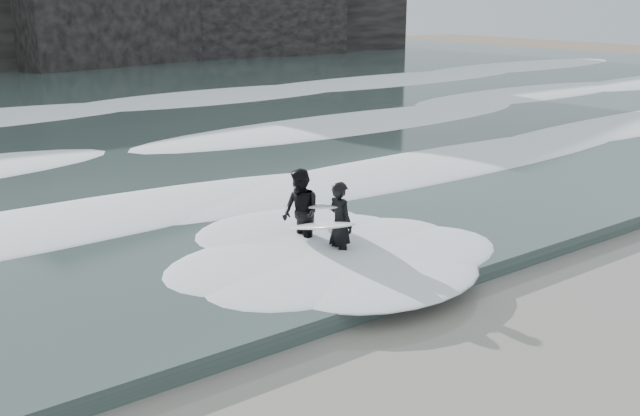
# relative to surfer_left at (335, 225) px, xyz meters

# --- Properties ---
(ground) EXTENTS (120.00, 120.00, 0.00)m
(ground) POSITION_rel_surfer_left_xyz_m (0.74, -5.12, -0.79)
(ground) COLOR #85664F
(ground) RESTS_ON ground
(sea) EXTENTS (90.00, 52.00, 0.30)m
(sea) POSITION_rel_surfer_left_xyz_m (0.74, 23.88, -0.64)
(sea) COLOR #354443
(sea) RESTS_ON ground
(foam_near) EXTENTS (60.00, 3.20, 0.20)m
(foam_near) POSITION_rel_surfer_left_xyz_m (0.74, 3.88, -0.39)
(foam_near) COLOR white
(foam_near) RESTS_ON sea
(foam_mid) EXTENTS (60.00, 4.00, 0.24)m
(foam_mid) POSITION_rel_surfer_left_xyz_m (0.74, 10.88, -0.37)
(foam_mid) COLOR white
(foam_mid) RESTS_ON sea
(foam_far) EXTENTS (60.00, 4.80, 0.30)m
(foam_far) POSITION_rel_surfer_left_xyz_m (0.74, 19.88, -0.34)
(foam_far) COLOR white
(foam_far) RESTS_ON sea
(surfer_left) EXTENTS (0.97, 2.10, 1.56)m
(surfer_left) POSITION_rel_surfer_left_xyz_m (0.00, 0.00, 0.00)
(surfer_left) COLOR black
(surfer_left) RESTS_ON ground
(surfer_right) EXTENTS (1.36, 2.07, 1.64)m
(surfer_right) POSITION_rel_surfer_left_xyz_m (-0.10, 0.84, 0.04)
(surfer_right) COLOR black
(surfer_right) RESTS_ON ground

